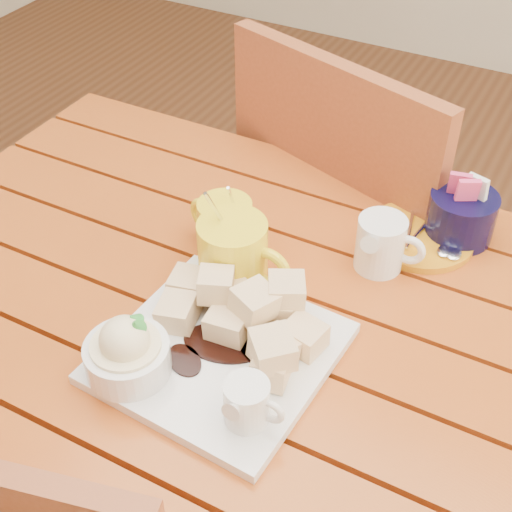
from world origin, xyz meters
The scene contains 8 objects.
table centered at (0.00, 0.00, 0.64)m, with size 1.20×0.79×0.75m.
dessert_plate centered at (-0.01, -0.11, 0.78)m, with size 0.29×0.29×0.11m.
coffee_mug_left centered at (-0.10, 0.09, 0.80)m, with size 0.11×0.08×0.14m.
coffee_mug_right centered at (-0.05, 0.03, 0.81)m, with size 0.14×0.10×0.16m.
cream_pitcher centered at (0.12, 0.17, 0.79)m, with size 0.10×0.09×0.09m.
sugar_caddy centered at (0.20, 0.29, 0.79)m, with size 0.10×0.10×0.11m.
orange_saucer centered at (0.15, 0.26, 0.76)m, with size 0.17×0.17×0.02m.
chair_far centered at (-0.02, 0.48, 0.53)m, with size 0.56×0.56×0.95m.
Camera 1 is at (0.33, -0.62, 1.45)m, focal length 50.00 mm.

